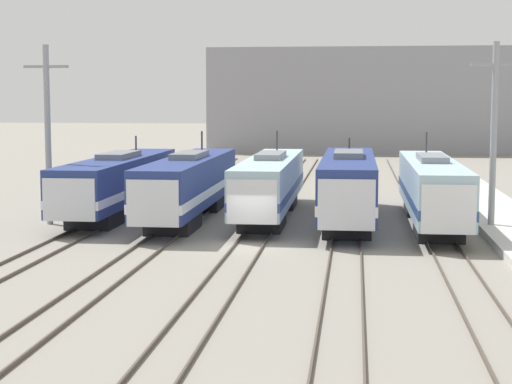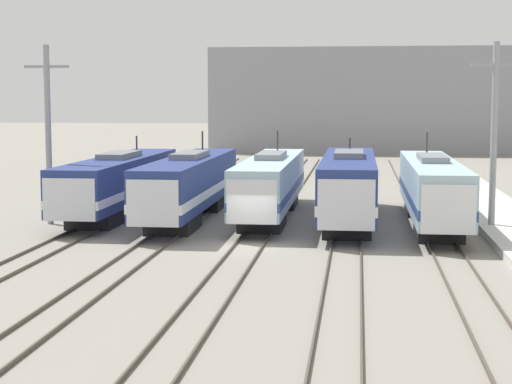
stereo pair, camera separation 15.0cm
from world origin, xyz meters
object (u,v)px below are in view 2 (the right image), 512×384
at_px(catenary_tower_left, 48,132).
at_px(catenary_tower_right, 494,134).
at_px(locomotive_far_left, 118,183).
at_px(locomotive_center_right, 349,186).
at_px(locomotive_center_left, 188,185).
at_px(locomotive_center, 270,184).
at_px(locomotive_far_right, 433,190).

height_order(catenary_tower_left, catenary_tower_right, same).
height_order(locomotive_far_left, locomotive_center_right, locomotive_center_right).
relative_size(locomotive_center_left, locomotive_center, 1.00).
distance_m(catenary_tower_left, catenary_tower_right, 25.25).
xyz_separation_m(locomotive_center_left, locomotive_far_right, (14.43, -0.84, -0.00)).
relative_size(locomotive_center_left, catenary_tower_left, 1.85).
xyz_separation_m(locomotive_center, locomotive_far_right, (9.62, -2.38, 0.04)).
relative_size(locomotive_far_right, catenary_tower_left, 1.83).
bearing_deg(locomotive_far_left, locomotive_center, 0.31).
bearing_deg(locomotive_center_left, locomotive_center_right, -1.40).
bearing_deg(locomotive_center, locomotive_center_left, -162.22).
xyz_separation_m(locomotive_center_right, locomotive_far_right, (4.81, -0.60, -0.08)).
relative_size(locomotive_center_left, catenary_tower_right, 1.85).
xyz_separation_m(locomotive_center_left, locomotive_center_right, (9.62, -0.24, 0.08)).
bearing_deg(catenary_tower_right, locomotive_center, 162.10).
distance_m(locomotive_far_left, catenary_tower_right, 22.93).
height_order(locomotive_center, locomotive_center_right, locomotive_center).
xyz_separation_m(locomotive_far_left, catenary_tower_right, (22.32, -4.05, 3.35)).
distance_m(locomotive_center_left, locomotive_far_right, 14.45).
bearing_deg(locomotive_far_left, locomotive_far_right, -6.91).
height_order(locomotive_far_left, catenary_tower_right, catenary_tower_right).
relative_size(locomotive_center_left, locomotive_center_right, 1.03).
bearing_deg(locomotive_center_right, catenary_tower_left, -172.37).
relative_size(locomotive_far_left, catenary_tower_left, 1.86).
bearing_deg(catenary_tower_right, locomotive_center_right, 163.58).
bearing_deg(locomotive_center_left, locomotive_far_right, -3.33).
bearing_deg(locomotive_center_right, locomotive_far_left, 173.18).
distance_m(locomotive_center_left, catenary_tower_right, 18.00).
bearing_deg(locomotive_center, catenary_tower_right, -17.90).
bearing_deg(catenary_tower_right, catenary_tower_left, 180.00).
height_order(locomotive_center, catenary_tower_left, catenary_tower_left).
bearing_deg(locomotive_far_left, catenary_tower_left, -125.95).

